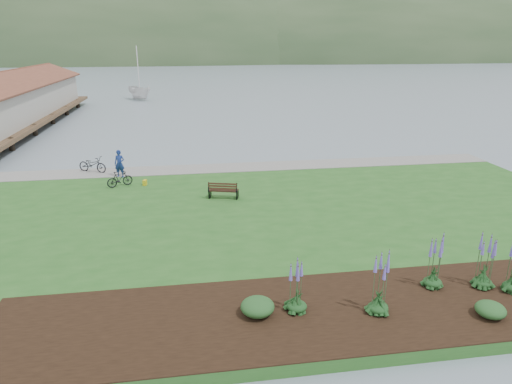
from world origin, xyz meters
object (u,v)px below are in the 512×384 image
at_px(park_bench, 223,190).
at_px(person, 119,161).
at_px(bicycle_a, 92,164).
at_px(sailboat, 140,100).

xyz_separation_m(park_bench, person, (-5.76, 4.85, 0.50)).
relative_size(bicycle_a, sailboat, 0.08).
bearing_deg(park_bench, bicycle_a, 156.54).
bearing_deg(person, park_bench, -26.86).
bearing_deg(sailboat, bicycle_a, -121.22).
distance_m(person, bicycle_a, 2.31).
relative_size(person, sailboat, 0.08).
bearing_deg(bicycle_a, sailboat, 26.47).
relative_size(park_bench, person, 0.83).
relative_size(person, bicycle_a, 1.01).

